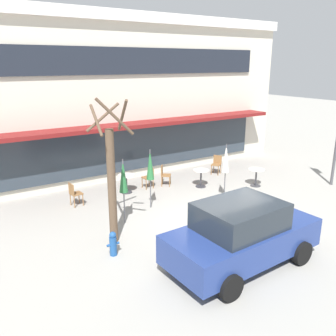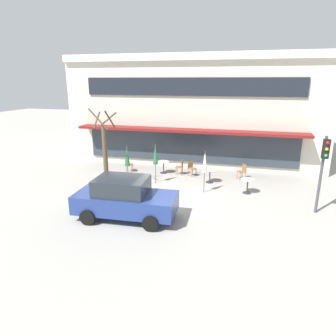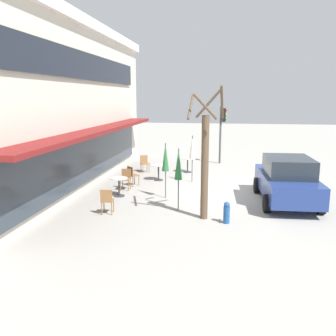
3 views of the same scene
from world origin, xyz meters
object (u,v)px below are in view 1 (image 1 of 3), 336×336
(cafe_table_near_wall, at_px, (126,181))
(patio_umbrella_cream_folded, at_px, (150,165))
(street_tree, at_px, (112,178))
(fire_hydrant, at_px, (113,243))
(cafe_chair_0, at_px, (149,176))
(cafe_chair_1, at_px, (217,163))
(cafe_chair_3, at_px, (74,193))
(patio_umbrella_corner_open, at_px, (123,176))
(cafe_table_streetside, at_px, (256,175))
(cafe_chair_2, at_px, (164,174))
(cafe_table_by_tree, at_px, (201,175))
(parked_sedan, at_px, (242,234))
(patio_umbrella_green_folded, at_px, (226,159))

(cafe_table_near_wall, bearing_deg, patio_umbrella_cream_folded, -88.24)
(street_tree, height_order, fire_hydrant, street_tree)
(street_tree, bearing_deg, cafe_chair_0, 48.00)
(cafe_chair_1, height_order, cafe_chair_3, same)
(patio_umbrella_corner_open, relative_size, street_tree, 0.51)
(street_tree, bearing_deg, cafe_table_streetside, 10.22)
(cafe_chair_1, xyz_separation_m, cafe_chair_3, (-7.03, -0.29, 0.00))
(cafe_chair_0, height_order, cafe_chair_2, same)
(cafe_table_near_wall, relative_size, cafe_table_streetside, 1.00)
(patio_umbrella_corner_open, distance_m, street_tree, 1.30)
(patio_umbrella_cream_folded, relative_size, patio_umbrella_corner_open, 1.00)
(cafe_table_by_tree, height_order, patio_umbrella_corner_open, patio_umbrella_corner_open)
(patio_umbrella_cream_folded, height_order, cafe_chair_1, patio_umbrella_cream_folded)
(cafe_table_near_wall, xyz_separation_m, cafe_chair_0, (1.07, 0.02, 0.01))
(parked_sedan, bearing_deg, cafe_table_by_tree, 62.24)
(cafe_table_by_tree, distance_m, cafe_chair_1, 2.08)
(patio_umbrella_green_folded, distance_m, patio_umbrella_cream_folded, 2.96)
(cafe_table_streetside, height_order, cafe_chair_1, cafe_chair_1)
(patio_umbrella_corner_open, bearing_deg, cafe_chair_2, 38.95)
(patio_umbrella_green_folded, distance_m, fire_hydrant, 5.77)
(cafe_table_streetside, bearing_deg, cafe_table_near_wall, 156.14)
(cafe_chair_1, relative_size, street_tree, 0.21)
(fire_hydrant, bearing_deg, patio_umbrella_corner_open, 55.47)
(cafe_table_streetside, bearing_deg, cafe_chair_1, 97.30)
(cafe_table_by_tree, distance_m, cafe_chair_0, 2.21)
(cafe_table_by_tree, xyz_separation_m, cafe_chair_1, (1.78, 1.09, 0.01))
(patio_umbrella_green_folded, xyz_separation_m, parked_sedan, (-2.77, -3.82, -0.75))
(street_tree, distance_m, fire_hydrant, 1.81)
(cafe_table_near_wall, relative_size, cafe_chair_2, 0.85)
(patio_umbrella_green_folded, height_order, cafe_chair_0, patio_umbrella_green_folded)
(cafe_chair_1, bearing_deg, patio_umbrella_corner_open, -156.85)
(cafe_chair_0, bearing_deg, patio_umbrella_green_folded, -55.83)
(cafe_table_streetside, relative_size, patio_umbrella_cream_folded, 0.35)
(street_tree, relative_size, fire_hydrant, 6.10)
(cafe_table_by_tree, height_order, street_tree, street_tree)
(cafe_table_near_wall, height_order, cafe_chair_3, cafe_chair_3)
(cafe_table_streetside, bearing_deg, fire_hydrant, -164.96)
(cafe_chair_2, relative_size, cafe_chair_3, 1.00)
(cafe_chair_0, height_order, street_tree, street_tree)
(fire_hydrant, bearing_deg, cafe_chair_3, 86.57)
(patio_umbrella_cream_folded, height_order, cafe_chair_3, patio_umbrella_cream_folded)
(cafe_chair_3, height_order, parked_sedan, parked_sedan)
(patio_umbrella_cream_folded, bearing_deg, patio_umbrella_corner_open, -153.46)
(cafe_table_streetside, distance_m, cafe_chair_0, 4.60)
(cafe_table_streetside, xyz_separation_m, parked_sedan, (-4.94, -4.26, 0.36))
(cafe_table_by_tree, relative_size, cafe_chair_2, 0.85)
(patio_umbrella_green_folded, relative_size, patio_umbrella_cream_folded, 1.00)
(cafe_table_by_tree, bearing_deg, cafe_chair_1, 31.48)
(street_tree, bearing_deg, cafe_chair_2, 41.58)
(cafe_table_near_wall, bearing_deg, cafe_chair_3, -173.47)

